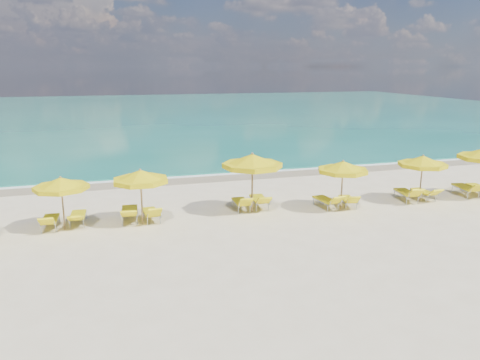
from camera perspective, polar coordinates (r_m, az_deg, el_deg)
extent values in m
plane|color=beige|center=(19.90, 1.20, -4.34)|extent=(120.00, 120.00, 0.00)
cube|color=#136E5A|center=(66.60, -11.26, 8.10)|extent=(120.00, 80.00, 0.30)
cube|color=tan|center=(26.80, -3.49, 0.37)|extent=(120.00, 2.60, 0.01)
cube|color=white|center=(27.56, -3.86, 0.73)|extent=(120.00, 1.20, 0.03)
cube|color=white|center=(35.61, -16.43, 3.15)|extent=(14.00, 0.36, 0.05)
cube|color=white|center=(44.65, 1.88, 5.73)|extent=(18.00, 0.30, 0.05)
cylinder|color=#9C794E|center=(19.20, -20.79, -2.77)|extent=(0.06, 0.06, 2.03)
cone|color=yellow|center=(18.99, -21.01, -0.30)|extent=(2.10, 2.10, 0.41)
cylinder|color=yellow|center=(19.03, -20.96, -0.88)|extent=(2.12, 2.12, 0.16)
sphere|color=#9C794E|center=(18.94, -21.06, 0.31)|extent=(0.09, 0.09, 0.09)
cylinder|color=#9C794E|center=(19.00, -11.92, -2.11)|extent=(0.07, 0.07, 2.17)
cone|color=yellow|center=(18.78, -12.05, 0.56)|extent=(2.84, 2.84, 0.43)
cylinder|color=yellow|center=(18.83, -12.02, -0.06)|extent=(2.87, 2.87, 0.17)
sphere|color=#9C794E|center=(18.73, -12.09, 1.22)|extent=(0.10, 0.10, 0.10)
cylinder|color=#9C794E|center=(20.07, 1.49, -0.47)|extent=(0.08, 0.08, 2.51)
cone|color=yellow|center=(19.84, 1.51, 2.49)|extent=(3.08, 3.08, 0.50)
cylinder|color=yellow|center=(19.89, 1.50, 1.79)|extent=(3.10, 3.10, 0.20)
sphere|color=#9C794E|center=(19.79, 1.51, 3.21)|extent=(0.11, 0.11, 0.11)
cylinder|color=#9C794E|center=(20.92, 12.31, -0.72)|extent=(0.07, 0.07, 2.14)
cone|color=yellow|center=(20.72, 12.44, 1.69)|extent=(2.21, 2.21, 0.43)
cylinder|color=yellow|center=(20.77, 12.41, 1.13)|extent=(2.23, 2.23, 0.17)
sphere|color=#9C794E|center=(20.68, 12.47, 2.28)|extent=(0.10, 0.10, 0.10)
cylinder|color=#9C794E|center=(23.25, 21.21, 0.09)|extent=(0.07, 0.07, 2.14)
cone|color=yellow|center=(23.07, 21.40, 2.26)|extent=(2.28, 2.28, 0.43)
cylinder|color=yellow|center=(23.10, 21.35, 1.75)|extent=(2.30, 2.30, 0.17)
sphere|color=#9C794E|center=(23.03, 21.44, 2.79)|extent=(0.09, 0.09, 0.09)
cube|color=yellow|center=(19.77, -22.12, -4.42)|extent=(0.60, 1.26, 0.08)
cube|color=yellow|center=(18.91, -22.51, -4.68)|extent=(0.57, 0.53, 0.41)
cube|color=yellow|center=(19.90, -19.15, -4.04)|extent=(0.61, 1.27, 0.08)
cube|color=yellow|center=(19.03, -19.43, -4.42)|extent=(0.58, 0.58, 0.34)
cube|color=yellow|center=(19.76, -13.31, -3.62)|extent=(0.72, 1.44, 0.09)
cube|color=yellow|center=(18.77, -13.39, -4.00)|extent=(0.67, 0.66, 0.41)
cube|color=yellow|center=(19.54, -10.85, -3.84)|extent=(0.67, 1.29, 0.08)
cube|color=yellow|center=(18.71, -10.39, -3.94)|extent=(0.60, 0.52, 0.46)
cube|color=yellow|center=(20.63, 0.09, -2.63)|extent=(0.60, 1.27, 0.08)
cube|color=yellow|center=(19.80, 0.69, -2.73)|extent=(0.57, 0.50, 0.46)
cube|color=yellow|center=(21.00, 2.31, -2.28)|extent=(0.70, 1.38, 0.08)
cube|color=yellow|center=(20.08, 2.94, -2.50)|extent=(0.64, 0.61, 0.42)
cube|color=yellow|center=(21.25, 10.34, -2.36)|extent=(0.71, 1.34, 0.08)
cube|color=yellow|center=(20.50, 11.67, -2.43)|extent=(0.62, 0.57, 0.45)
cube|color=yellow|center=(21.66, 12.98, -2.26)|extent=(0.75, 1.25, 0.07)
cube|color=yellow|center=(20.89, 13.63, -2.36)|extent=(0.60, 0.55, 0.42)
cube|color=yellow|center=(23.38, 19.56, -1.41)|extent=(0.80, 1.42, 0.08)
cube|color=yellow|center=(22.55, 20.63, -1.47)|extent=(0.67, 0.61, 0.48)
cube|color=yellow|center=(23.94, 21.38, -1.32)|extent=(0.57, 1.24, 0.08)
cube|color=yellow|center=(23.27, 22.70, -1.41)|extent=(0.56, 0.52, 0.40)
cube|color=yellow|center=(25.42, 25.75, -0.79)|extent=(0.83, 1.48, 0.09)
cube|color=yellow|center=(24.61, 26.99, -0.86)|extent=(0.70, 0.66, 0.48)
cube|color=yellow|center=(26.08, 26.97, -0.70)|extent=(0.73, 1.29, 0.07)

